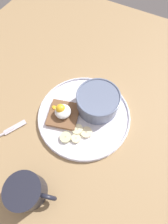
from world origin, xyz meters
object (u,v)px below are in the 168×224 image
(banana_slice_back, at_px, (78,130))
(coffee_mug, at_px, (27,191))
(banana_slice_front, at_px, (76,139))
(banana_slice_left, at_px, (86,132))
(poached_egg, at_px, (62,111))
(toast_slice, at_px, (64,115))
(oatmeal_bowl, at_px, (98,101))
(banana_slice_right, at_px, (66,137))
(knife, at_px, (7,132))

(banana_slice_back, relative_size, coffee_mug, 0.30)
(banana_slice_front, relative_size, banana_slice_left, 0.82)
(poached_egg, height_order, coffee_mug, coffee_mug)
(toast_slice, height_order, poached_egg, poached_egg)
(oatmeal_bowl, bearing_deg, banana_slice_back, 81.86)
(toast_slice, xyz_separation_m, banana_slice_right, (-0.04, 0.06, -0.00))
(toast_slice, height_order, banana_slice_back, banana_slice_back)
(poached_egg, distance_m, coffee_mug, 0.23)
(banana_slice_left, bearing_deg, toast_slice, -10.96)
(toast_slice, distance_m, banana_slice_back, 0.07)
(oatmeal_bowl, height_order, knife, oatmeal_bowl)
(banana_slice_back, relative_size, knife, 0.32)
(poached_egg, bearing_deg, banana_slice_front, 146.40)
(oatmeal_bowl, xyz_separation_m, poached_egg, (0.08, 0.08, 0.00))
(coffee_mug, bearing_deg, toast_slice, -80.46)
(banana_slice_front, bearing_deg, poached_egg, -33.60)
(oatmeal_bowl, bearing_deg, toast_slice, 46.04)
(banana_slice_front, xyz_separation_m, banana_slice_left, (-0.02, -0.03, -0.00))
(poached_egg, bearing_deg, banana_slice_left, 169.12)
(toast_slice, relative_size, banana_slice_left, 2.41)
(oatmeal_bowl, xyz_separation_m, coffee_mug, (0.04, 0.31, 0.00))
(banana_slice_front, height_order, banana_slice_right, banana_slice_right)
(banana_slice_right, relative_size, coffee_mug, 0.39)
(poached_egg, bearing_deg, toast_slice, 172.42)
(banana_slice_left, bearing_deg, poached_egg, -10.88)
(oatmeal_bowl, height_order, coffee_mug, coffee_mug)
(banana_slice_front, xyz_separation_m, banana_slice_back, (0.01, -0.03, 0.00))
(toast_slice, xyz_separation_m, poached_egg, (0.00, -0.00, 0.02))
(toast_slice, distance_m, banana_slice_left, 0.09)
(poached_egg, xyz_separation_m, coffee_mug, (-0.04, 0.23, 0.00))
(poached_egg, relative_size, banana_slice_left, 1.48)
(poached_egg, distance_m, banana_slice_front, 0.09)
(oatmeal_bowl, height_order, toast_slice, oatmeal_bowl)
(coffee_mug, bearing_deg, poached_egg, -79.92)
(banana_slice_left, height_order, knife, banana_slice_left)
(toast_slice, distance_m, poached_egg, 0.02)
(banana_slice_left, relative_size, coffee_mug, 0.39)
(poached_egg, relative_size, knife, 0.62)
(toast_slice, relative_size, banana_slice_front, 2.95)
(knife, bearing_deg, poached_egg, -134.48)
(coffee_mug, distance_m, knife, 0.20)
(poached_egg, distance_m, banana_slice_left, 0.10)
(toast_slice, height_order, banana_slice_left, toast_slice)
(banana_slice_back, height_order, banana_slice_right, banana_slice_back)
(banana_slice_back, xyz_separation_m, knife, (0.19, 0.10, -0.01))
(oatmeal_bowl, distance_m, banana_slice_back, 0.11)
(toast_slice, distance_m, coffee_mug, 0.23)
(poached_egg, height_order, banana_slice_left, poached_egg)
(oatmeal_bowl, xyz_separation_m, knife, (0.20, 0.21, -0.04))
(banana_slice_left, bearing_deg, knife, 26.78)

